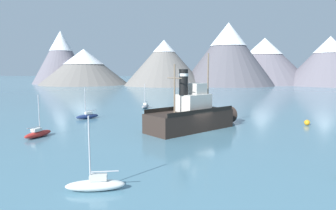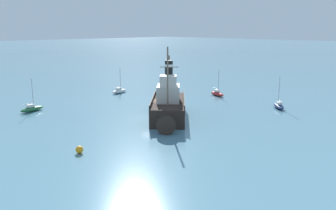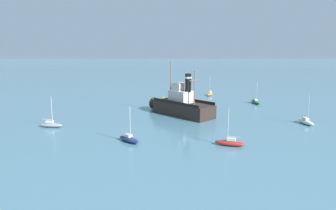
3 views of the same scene
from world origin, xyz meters
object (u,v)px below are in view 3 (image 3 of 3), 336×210
object	(u,v)px
sailboat_white	(306,122)
sailboat_grey	(51,125)
sailboat_red	(230,143)
sailboat_green	(256,102)
sailboat_navy	(129,139)
mooring_buoy	(163,99)
old_tugboat	(181,105)
sailboat_orange	(210,94)

from	to	relation	value
sailboat_white	sailboat_grey	world-z (taller)	same
sailboat_red	sailboat_grey	bearing A→B (deg)	70.47
sailboat_red	sailboat_green	size ratio (longest dim) A/B	1.00
sailboat_red	sailboat_green	bearing A→B (deg)	-22.23
sailboat_navy	mooring_buoy	xyz separation A→B (m)	(32.43, -4.26, -0.04)
old_tugboat	sailboat_orange	distance (m)	24.68
old_tugboat	sailboat_green	size ratio (longest dim) A/B	2.62
sailboat_navy	sailboat_orange	distance (m)	42.76
sailboat_green	sailboat_orange	distance (m)	14.50
sailboat_green	sailboat_grey	size ratio (longest dim) A/B	1.00
sailboat_grey	mooring_buoy	bearing A→B (deg)	-35.15
sailboat_navy	mooring_buoy	distance (m)	32.71
sailboat_grey	sailboat_red	bearing A→B (deg)	-109.53
sailboat_green	mooring_buoy	bearing A→B (deg)	77.34
sailboat_white	sailboat_orange	xyz separation A→B (m)	(30.14, 11.39, 0.00)
old_tugboat	sailboat_orange	world-z (taller)	old_tugboat
sailboat_red	sailboat_navy	bearing A→B (deg)	82.68
sailboat_white	sailboat_grey	xyz separation A→B (m)	(-1.66, 41.10, 0.00)
sailboat_white	mooring_buoy	distance (m)	33.08
sailboat_red	sailboat_white	distance (m)	18.45
sailboat_green	sailboat_navy	xyz separation A→B (m)	(-27.75, 25.09, 0.00)
sailboat_white	sailboat_orange	world-z (taller)	same
sailboat_red	sailboat_navy	xyz separation A→B (m)	(1.68, 13.07, 0.00)
mooring_buoy	sailboat_white	bearing A→B (deg)	-134.37
mooring_buoy	sailboat_red	bearing A→B (deg)	-165.51
sailboat_grey	mooring_buoy	world-z (taller)	sailboat_grey
sailboat_white	sailboat_grey	size ratio (longest dim) A/B	1.00
old_tugboat	sailboat_white	xyz separation A→B (m)	(-7.14, -20.22, -1.40)
sailboat_red	mooring_buoy	world-z (taller)	sailboat_red
sailboat_green	old_tugboat	bearing A→B (deg)	123.01
old_tugboat	sailboat_red	size ratio (longest dim) A/B	2.62
sailboat_grey	sailboat_navy	distance (m)	15.25
mooring_buoy	sailboat_grey	bearing A→B (deg)	144.85
sailboat_navy	sailboat_green	bearing A→B (deg)	-42.13
sailboat_navy	sailboat_orange	world-z (taller)	same
sailboat_red	sailboat_orange	world-z (taller)	same
sailboat_red	mooring_buoy	bearing A→B (deg)	14.49
sailboat_grey	sailboat_green	bearing A→B (deg)	-62.29
sailboat_green	sailboat_navy	distance (m)	37.41
sailboat_orange	sailboat_red	bearing A→B (deg)	175.21
sailboat_navy	sailboat_white	bearing A→B (deg)	-71.57
sailboat_grey	mooring_buoy	xyz separation A→B (m)	(24.79, -17.46, -0.04)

